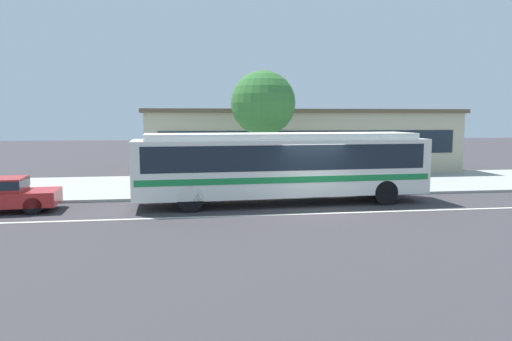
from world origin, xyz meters
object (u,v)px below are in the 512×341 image
object	(u,v)px
transit_bus	(282,163)
pedestrian_walking_along_curb	(177,171)
street_tree_near_stop	(263,104)
bus_stop_sign	(372,158)
pedestrian_waiting_near_sign	(213,171)

from	to	relation	value
transit_bus	pedestrian_walking_along_curb	bearing A→B (deg)	144.84
pedestrian_walking_along_curb	street_tree_near_stop	distance (m)	5.43
pedestrian_walking_along_curb	street_tree_near_stop	size ratio (longest dim) A/B	0.28
bus_stop_sign	pedestrian_waiting_near_sign	bearing A→B (deg)	174.39
transit_bus	street_tree_near_stop	bearing A→B (deg)	91.35
pedestrian_waiting_near_sign	street_tree_near_stop	bearing A→B (deg)	35.06
pedestrian_waiting_near_sign	pedestrian_walking_along_curb	size ratio (longest dim) A/B	1.03
pedestrian_waiting_near_sign	pedestrian_walking_along_curb	world-z (taller)	pedestrian_waiting_near_sign
pedestrian_walking_along_curb	bus_stop_sign	world-z (taller)	bus_stop_sign
pedestrian_walking_along_curb	bus_stop_sign	bearing A→B (deg)	-7.81
pedestrian_waiting_near_sign	street_tree_near_stop	distance (m)	4.43
transit_bus	pedestrian_walking_along_curb	distance (m)	5.34
transit_bus	pedestrian_waiting_near_sign	distance (m)	3.75
pedestrian_waiting_near_sign	street_tree_near_stop	xyz separation A→B (m)	(2.59, 1.81, 3.10)
pedestrian_walking_along_curb	street_tree_near_stop	xyz separation A→B (m)	(4.23, 1.31, 3.14)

